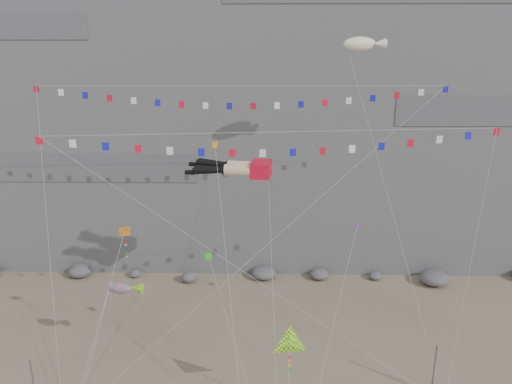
% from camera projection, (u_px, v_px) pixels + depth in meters
% --- Properties ---
extents(ground, '(120.00, 120.00, 0.00)m').
position_uv_depth(ground, '(263.00, 382.00, 37.80)').
color(ground, '#85735C').
rests_on(ground, ground).
extents(cliff, '(80.00, 28.00, 50.00)m').
position_uv_depth(cliff, '(265.00, 37.00, 60.88)').
color(cliff, slate).
rests_on(cliff, ground).
extents(talus_boulders, '(60.00, 3.00, 1.20)m').
position_uv_depth(talus_boulders, '(264.00, 273.00, 53.85)').
color(talus_boulders, '#5D5C61').
rests_on(talus_boulders, ground).
extents(anchor_pole_right, '(0.12, 0.12, 4.10)m').
position_uv_depth(anchor_pole_right, '(434.00, 370.00, 35.97)').
color(anchor_pole_right, slate).
rests_on(anchor_pole_right, ground).
extents(legs_kite, '(7.62, 16.11, 20.62)m').
position_uv_depth(legs_kite, '(238.00, 168.00, 40.37)').
color(legs_kite, red).
rests_on(legs_kite, ground).
extents(flag_banner_upper, '(33.90, 15.40, 28.26)m').
position_uv_depth(flag_banner_upper, '(241.00, 86.00, 41.16)').
color(flag_banner_upper, red).
rests_on(flag_banner_upper, ground).
extents(flag_banner_lower, '(31.77, 6.58, 22.63)m').
position_uv_depth(flag_banner_lower, '(278.00, 132.00, 34.47)').
color(flag_banner_lower, red).
rests_on(flag_banner_lower, ground).
extents(harlequin_kite, '(3.53, 8.13, 13.67)m').
position_uv_depth(harlequin_kite, '(124.00, 233.00, 36.59)').
color(harlequin_kite, red).
rests_on(harlequin_kite, ground).
extents(fish_windsock, '(3.53, 7.39, 9.72)m').
position_uv_depth(fish_windsock, '(120.00, 288.00, 37.52)').
color(fish_windsock, '#FF580D').
rests_on(fish_windsock, ground).
extents(delta_kite, '(2.67, 5.00, 7.89)m').
position_uv_depth(delta_kite, '(290.00, 344.00, 32.52)').
color(delta_kite, '#FBF30C').
rests_on(delta_kite, ground).
extents(blimp_windsock, '(7.46, 13.44, 27.82)m').
position_uv_depth(blimp_windsock, '(360.00, 45.00, 40.26)').
color(blimp_windsock, '#F1E7C6').
rests_on(blimp_windsock, ground).
extents(small_kite_a, '(3.54, 14.35, 21.78)m').
position_uv_depth(small_kite_a, '(215.00, 149.00, 39.63)').
color(small_kite_a, orange).
rests_on(small_kite_a, ground).
extents(small_kite_b, '(5.37, 12.56, 16.40)m').
position_uv_depth(small_kite_b, '(356.00, 230.00, 40.57)').
color(small_kite_b, purple).
rests_on(small_kite_b, ground).
extents(small_kite_c, '(4.85, 8.27, 12.96)m').
position_uv_depth(small_kite_c, '(209.00, 258.00, 36.49)').
color(small_kite_c, '#23A018').
rests_on(small_kite_c, ground).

